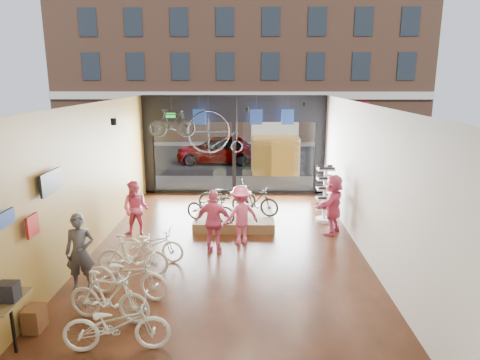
{
  "coord_description": "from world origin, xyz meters",
  "views": [
    {
      "loc": [
        0.53,
        -10.4,
        4.41
      ],
      "look_at": [
        0.31,
        1.4,
        1.6
      ],
      "focal_mm": 32.0,
      "sensor_mm": 36.0,
      "label": 1
    }
  ],
  "objects_px": {
    "floor_bike_3": "(133,255)",
    "customer_5": "(333,204)",
    "street_car": "(219,149)",
    "floor_bike_1": "(109,297)",
    "display_bike_mid": "(255,201)",
    "customer_1": "(136,209)",
    "customer_3": "(241,215)",
    "customer_2": "(214,222)",
    "display_platform": "(234,220)",
    "hung_bike": "(172,123)",
    "sunglasses_rack": "(325,194)",
    "floor_bike_4": "(152,244)",
    "customer_0": "(80,252)",
    "floor_bike_2": "(127,276)",
    "display_bike_left": "(210,208)",
    "display_bike_right": "(227,196)",
    "floor_bike_0": "(117,325)",
    "box_truck": "(273,142)",
    "penny_farthing": "(217,133)"
  },
  "relations": [
    {
      "from": "display_platform",
      "to": "customer_3",
      "type": "distance_m",
      "value": 1.72
    },
    {
      "from": "customer_0",
      "to": "customer_2",
      "type": "xyz_separation_m",
      "value": [
        2.67,
        2.04,
        -0.01
      ]
    },
    {
      "from": "floor_bike_2",
      "to": "display_bike_mid",
      "type": "xyz_separation_m",
      "value": [
        2.68,
        4.57,
        0.28
      ]
    },
    {
      "from": "customer_0",
      "to": "floor_bike_2",
      "type": "bearing_deg",
      "value": -24.04
    },
    {
      "from": "floor_bike_4",
      "to": "customer_5",
      "type": "bearing_deg",
      "value": -56.83
    },
    {
      "from": "customer_3",
      "to": "penny_farthing",
      "type": "xyz_separation_m",
      "value": [
        -0.91,
        4.26,
        1.68
      ]
    },
    {
      "from": "display_bike_mid",
      "to": "customer_2",
      "type": "bearing_deg",
      "value": 173.36
    },
    {
      "from": "customer_3",
      "to": "customer_2",
      "type": "bearing_deg",
      "value": 14.33
    },
    {
      "from": "floor_bike_0",
      "to": "customer_3",
      "type": "distance_m",
      "value": 5.14
    },
    {
      "from": "floor_bike_4",
      "to": "floor_bike_2",
      "type": "bearing_deg",
      "value": -172.91
    },
    {
      "from": "street_car",
      "to": "floor_bike_1",
      "type": "xyz_separation_m",
      "value": [
        -1.0,
        -15.28,
        -0.27
      ]
    },
    {
      "from": "customer_1",
      "to": "hung_bike",
      "type": "distance_m",
      "value": 3.79
    },
    {
      "from": "street_car",
      "to": "display_bike_right",
      "type": "bearing_deg",
      "value": 5.54
    },
    {
      "from": "customer_5",
      "to": "display_bike_left",
      "type": "bearing_deg",
      "value": -60.28
    },
    {
      "from": "floor_bike_4",
      "to": "customer_1",
      "type": "bearing_deg",
      "value": 36.12
    },
    {
      "from": "hung_bike",
      "to": "floor_bike_3",
      "type": "bearing_deg",
      "value": 173.96
    },
    {
      "from": "display_bike_left",
      "to": "display_bike_right",
      "type": "xyz_separation_m",
      "value": [
        0.44,
        1.14,
        0.06
      ]
    },
    {
      "from": "customer_5",
      "to": "sunglasses_rack",
      "type": "relative_size",
      "value": 0.97
    },
    {
      "from": "floor_bike_3",
      "to": "customer_5",
      "type": "xyz_separation_m",
      "value": [
        5.08,
        2.89,
        0.38
      ]
    },
    {
      "from": "floor_bike_4",
      "to": "customer_3",
      "type": "distance_m",
      "value": 2.49
    },
    {
      "from": "customer_2",
      "to": "customer_5",
      "type": "height_order",
      "value": "customer_5"
    },
    {
      "from": "customer_5",
      "to": "sunglasses_rack",
      "type": "bearing_deg",
      "value": -146.54
    },
    {
      "from": "customer_5",
      "to": "floor_bike_2",
      "type": "bearing_deg",
      "value": -21.08
    },
    {
      "from": "floor_bike_1",
      "to": "street_car",
      "type": "bearing_deg",
      "value": 8.15
    },
    {
      "from": "floor_bike_1",
      "to": "display_bike_left",
      "type": "bearing_deg",
      "value": -4.99
    },
    {
      "from": "box_truck",
      "to": "customer_2",
      "type": "bearing_deg",
      "value": -100.97
    },
    {
      "from": "floor_bike_2",
      "to": "floor_bike_4",
      "type": "relative_size",
      "value": 1.11
    },
    {
      "from": "display_platform",
      "to": "sunglasses_rack",
      "type": "xyz_separation_m",
      "value": [
        2.82,
        0.39,
        0.75
      ]
    },
    {
      "from": "floor_bike_0",
      "to": "sunglasses_rack",
      "type": "xyz_separation_m",
      "value": [
        4.56,
        6.7,
        0.44
      ]
    },
    {
      "from": "floor_bike_0",
      "to": "display_platform",
      "type": "height_order",
      "value": "floor_bike_0"
    },
    {
      "from": "floor_bike_0",
      "to": "floor_bike_1",
      "type": "distance_m",
      "value": 0.96
    },
    {
      "from": "customer_3",
      "to": "sunglasses_rack",
      "type": "distance_m",
      "value": 3.26
    },
    {
      "from": "floor_bike_2",
      "to": "hung_bike",
      "type": "distance_m",
      "value": 7.03
    },
    {
      "from": "street_car",
      "to": "customer_0",
      "type": "bearing_deg",
      "value": -8.02
    },
    {
      "from": "customer_0",
      "to": "display_platform",
      "type": "bearing_deg",
      "value": 46.58
    },
    {
      "from": "display_bike_mid",
      "to": "hung_bike",
      "type": "relative_size",
      "value": 0.96
    },
    {
      "from": "display_platform",
      "to": "customer_2",
      "type": "distance_m",
      "value": 2.32
    },
    {
      "from": "penny_farthing",
      "to": "box_truck",
      "type": "bearing_deg",
      "value": 68.98
    },
    {
      "from": "customer_0",
      "to": "customer_5",
      "type": "relative_size",
      "value": 0.96
    },
    {
      "from": "floor_bike_1",
      "to": "display_platform",
      "type": "bearing_deg",
      "value": -9.65
    },
    {
      "from": "customer_1",
      "to": "hung_bike",
      "type": "relative_size",
      "value": 1.02
    },
    {
      "from": "display_bike_right",
      "to": "customer_2",
      "type": "bearing_deg",
      "value": 172.49
    },
    {
      "from": "customer_5",
      "to": "street_car",
      "type": "bearing_deg",
      "value": -128.31
    },
    {
      "from": "hung_bike",
      "to": "customer_1",
      "type": "bearing_deg",
      "value": 163.66
    },
    {
      "from": "floor_bike_2",
      "to": "customer_2",
      "type": "height_order",
      "value": "customer_2"
    },
    {
      "from": "display_bike_mid",
      "to": "customer_1",
      "type": "distance_m",
      "value": 3.55
    },
    {
      "from": "sunglasses_rack",
      "to": "penny_farthing",
      "type": "xyz_separation_m",
      "value": [
        -3.51,
        2.3,
        1.6
      ]
    },
    {
      "from": "floor_bike_3",
      "to": "floor_bike_4",
      "type": "height_order",
      "value": "floor_bike_3"
    },
    {
      "from": "floor_bike_2",
      "to": "box_truck",
      "type": "bearing_deg",
      "value": -1.63
    },
    {
      "from": "floor_bike_3",
      "to": "customer_0",
      "type": "bearing_deg",
      "value": 127.66
    }
  ]
}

